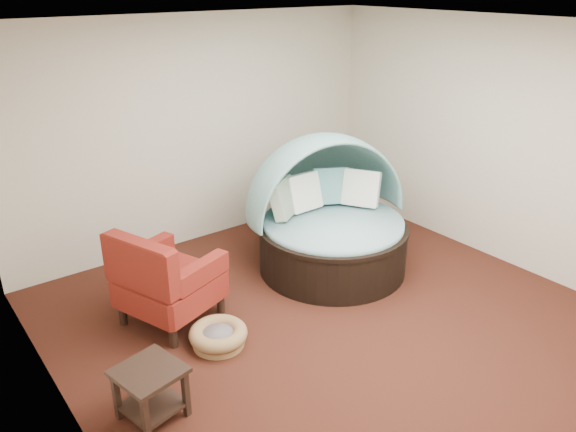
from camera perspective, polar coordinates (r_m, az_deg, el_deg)
floor at (r=5.75m, az=4.36°, el=-10.35°), size 5.00×5.00×0.00m
wall_back at (r=7.08m, az=-8.93°, el=8.42°), size 5.00×0.00×5.00m
wall_left at (r=4.02m, az=-22.86°, el=-4.91°), size 0.00×5.00×5.00m
wall_right at (r=6.97m, az=20.45°, el=7.01°), size 0.00×5.00×5.00m
ceiling at (r=4.81m, az=5.42°, el=18.67°), size 5.00×5.00×0.00m
canopy_daybed at (r=6.43m, az=4.23°, el=0.78°), size 2.11×2.06×1.57m
pet_basket at (r=5.36m, az=-7.09°, el=-11.96°), size 0.66×0.66×0.19m
red_armchair at (r=5.59m, az=-12.41°, el=-6.42°), size 1.09×1.09×1.00m
side_table at (r=4.60m, az=-13.80°, el=-16.46°), size 0.55×0.55×0.45m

